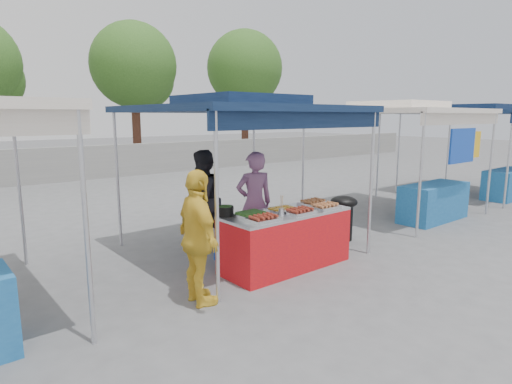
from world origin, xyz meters
TOP-DOWN VIEW (x-y plane):
  - ground_plane at (0.00, 0.00)m, footprint 80.00×80.00m
  - back_wall at (0.00, 11.00)m, footprint 40.00×0.25m
  - main_canopy at (0.00, 0.97)m, footprint 3.20×3.20m
  - neighbor_stall_right at (4.50, 0.57)m, footprint 3.20×3.20m
  - neighbor_stall_far at (8.50, 0.57)m, footprint 3.20×3.20m
  - tree_2 at (3.74, 13.14)m, footprint 3.62×3.58m
  - tree_3 at (9.58, 13.02)m, footprint 3.79×3.78m
  - vendor_table at (0.00, -0.10)m, footprint 2.00×0.80m
  - food_tray_fl at (-0.64, -0.34)m, footprint 0.42×0.30m
  - food_tray_fm at (0.05, -0.34)m, footprint 0.42×0.30m
  - food_tray_fr at (0.59, -0.34)m, footprint 0.42×0.30m
  - food_tray_bl at (-0.61, -0.02)m, footprint 0.42×0.30m
  - food_tray_bm at (-0.05, -0.04)m, footprint 0.42×0.30m
  - food_tray_br at (0.67, -0.01)m, footprint 0.42×0.30m
  - cooking_pot at (-0.85, 0.25)m, footprint 0.24×0.24m
  - skewer_cup at (-0.22, -0.24)m, footprint 0.08×0.08m
  - wok_burner at (1.80, 0.28)m, footprint 0.49×0.49m
  - crate_left at (-0.39, 0.66)m, footprint 0.54×0.38m
  - crate_right at (0.19, 0.44)m, footprint 0.55×0.38m
  - crate_stacked at (0.19, 0.44)m, footprint 0.51×0.36m
  - vendor_woman at (0.05, 0.70)m, footprint 0.71×0.58m
  - helper_man at (-0.40, 1.56)m, footprint 1.00×0.90m
  - customer_person at (-1.69, -0.38)m, footprint 0.54×1.01m

SIDE VIEW (x-z plane):
  - ground_plane at x=0.00m, z-range 0.00..0.00m
  - crate_left at x=-0.39m, z-range 0.00..0.32m
  - crate_right at x=0.19m, z-range 0.00..0.33m
  - vendor_table at x=0.00m, z-range 0.00..0.85m
  - crate_stacked at x=0.19m, z-range 0.33..0.64m
  - wok_burner at x=1.80m, z-range 0.08..0.90m
  - back_wall at x=0.00m, z-range 0.00..1.20m
  - customer_person at x=-1.69m, z-range 0.00..1.64m
  - helper_man at x=-0.40m, z-range 0.00..1.68m
  - vendor_woman at x=0.05m, z-range 0.00..1.69m
  - food_tray_fl at x=-0.64m, z-range 0.85..0.92m
  - food_tray_fm at x=0.05m, z-range 0.85..0.92m
  - food_tray_fr at x=0.59m, z-range 0.85..0.92m
  - food_tray_bl at x=-0.61m, z-range 0.85..0.92m
  - food_tray_bm at x=-0.05m, z-range 0.85..0.92m
  - food_tray_br at x=0.67m, z-range 0.85..0.92m
  - skewer_cup at x=-0.22m, z-range 0.85..0.95m
  - cooking_pot at x=-0.85m, z-range 0.85..0.99m
  - neighbor_stall_right at x=4.50m, z-range 0.32..2.89m
  - neighbor_stall_far at x=8.50m, z-range 0.32..2.89m
  - main_canopy at x=0.00m, z-range 1.08..3.65m
  - tree_2 at x=3.74m, z-range 1.13..7.28m
  - tree_3 at x=9.58m, z-range 1.20..7.70m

